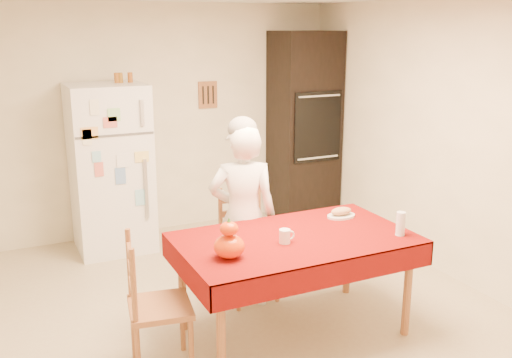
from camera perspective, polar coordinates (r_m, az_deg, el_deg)
floor at (r=4.74m, az=-1.07°, el=-13.14°), size 4.50×4.50×0.00m
room_shell at (r=4.23m, az=-1.18°, el=6.64°), size 4.02×4.52×2.51m
refrigerator at (r=5.96m, az=-14.34°, el=1.03°), size 0.75×0.74×1.70m
oven_cabinet at (r=6.75m, az=4.82°, el=5.19°), size 0.70×0.62×2.20m
dining_table at (r=4.18m, az=3.89°, el=-6.69°), size 1.70×1.00×0.76m
chair_far at (r=4.82m, az=-1.05°, el=-6.03°), size 0.43×0.41×0.95m
chair_left at (r=3.86m, az=-10.58°, el=-11.85°), size 0.46×0.48×0.95m
seated_woman at (r=4.60m, az=-1.31°, el=-3.78°), size 0.64×0.53×1.51m
coffee_mug at (r=4.02m, az=2.89°, el=-5.74°), size 0.08×0.08×0.10m
pumpkin_lower at (r=3.77m, az=-2.69°, el=-6.75°), size 0.21×0.21×0.15m
pumpkin_upper at (r=3.73m, az=-2.71°, el=-4.98°), size 0.12×0.12×0.09m
wine_glass at (r=4.29m, az=14.26°, el=-4.35°), size 0.07×0.07×0.18m
bread_plate at (r=4.62m, az=8.51°, el=-3.68°), size 0.24×0.24×0.02m
bread_loaf at (r=4.61m, az=8.52°, el=-3.20°), size 0.18×0.10×0.06m
spice_jar_left at (r=5.89m, az=-13.76°, el=9.80°), size 0.05×0.05×0.10m
spice_jar_mid at (r=5.90m, az=-13.41°, el=9.82°), size 0.05×0.05×0.10m
spice_jar_right at (r=5.92m, az=-12.48°, el=9.89°), size 0.05×0.05×0.10m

